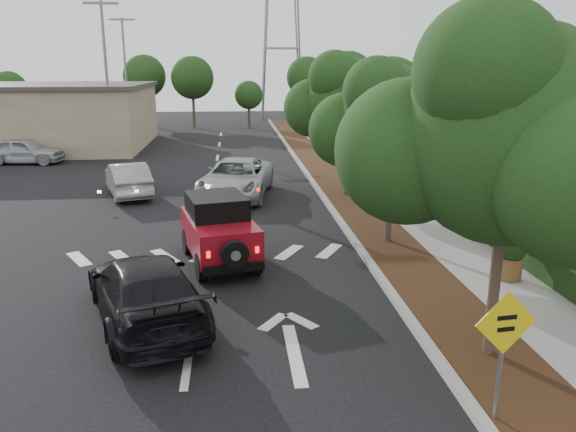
{
  "coord_description": "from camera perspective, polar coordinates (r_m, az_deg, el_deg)",
  "views": [
    {
      "loc": [
        0.93,
        -9.59,
        5.3
      ],
      "look_at": [
        2.18,
        3.0,
        1.92
      ],
      "focal_mm": 35.0,
      "sensor_mm": 36.0,
      "label": 1
    }
  ],
  "objects": [
    {
      "name": "ground",
      "position": [
        11.0,
        -10.1,
        -14.1
      ],
      "size": [
        120.0,
        120.0,
        0.0
      ],
      "primitive_type": "plane",
      "color": "black",
      "rests_on": "ground"
    },
    {
      "name": "curb",
      "position": [
        22.51,
        3.89,
        1.52
      ],
      "size": [
        0.2,
        70.0,
        0.15
      ],
      "primitive_type": "cube",
      "color": "#9E9B93",
      "rests_on": "ground"
    },
    {
      "name": "planting_strip",
      "position": [
        22.7,
        6.38,
        1.53
      ],
      "size": [
        1.8,
        70.0,
        0.12
      ],
      "primitive_type": "cube",
      "color": "black",
      "rests_on": "ground"
    },
    {
      "name": "sidewalk",
      "position": [
        23.17,
        10.99,
        1.62
      ],
      "size": [
        2.0,
        70.0,
        0.12
      ],
      "primitive_type": "cube",
      "color": "gray",
      "rests_on": "ground"
    },
    {
      "name": "hedge",
      "position": [
        23.53,
        14.3,
        2.49
      ],
      "size": [
        0.8,
        70.0,
        0.8
      ],
      "primitive_type": "cube",
      "color": "black",
      "rests_on": "ground"
    },
    {
      "name": "transmission_tower",
      "position": [
        58.06,
        -0.62,
        9.74
      ],
      "size": [
        7.0,
        4.0,
        28.0
      ],
      "primitive_type": null,
      "color": "slate",
      "rests_on": "ground"
    },
    {
      "name": "street_tree_near",
      "position": [
        11.51,
        19.57,
        -13.39
      ],
      "size": [
        3.8,
        3.8,
        5.92
      ],
      "primitive_type": null,
      "color": "black",
      "rests_on": "ground"
    },
    {
      "name": "street_tree_mid",
      "position": [
        17.57,
        10.05,
        -2.82
      ],
      "size": [
        3.2,
        3.2,
        5.32
      ],
      "primitive_type": null,
      "color": "black",
      "rests_on": "ground"
    },
    {
      "name": "street_tree_far",
      "position": [
        23.67,
        5.88,
        1.95
      ],
      "size": [
        3.4,
        3.4,
        5.62
      ],
      "primitive_type": null,
      "color": "black",
      "rests_on": "ground"
    },
    {
      "name": "light_pole_a",
      "position": [
        36.74,
        -17.35,
        6.0
      ],
      "size": [
        2.0,
        0.22,
        9.0
      ],
      "primitive_type": null,
      "color": "slate",
      "rests_on": "ground"
    },
    {
      "name": "light_pole_b",
      "position": [
        48.62,
        -15.76,
        8.16
      ],
      "size": [
        2.0,
        0.22,
        9.0
      ],
      "primitive_type": null,
      "color": "slate",
      "rests_on": "ground"
    },
    {
      "name": "red_jeep",
      "position": [
        15.65,
        -7.14,
        -1.26
      ],
      "size": [
        2.32,
        3.84,
        1.88
      ],
      "rotation": [
        0.0,
        0.0,
        0.22
      ],
      "color": "black",
      "rests_on": "ground"
    },
    {
      "name": "silver_suv_ahead",
      "position": [
        23.51,
        -5.3,
        3.82
      ],
      "size": [
        3.59,
        5.99,
        1.56
      ],
      "primitive_type": "imported",
      "rotation": [
        0.0,
        0.0,
        -0.19
      ],
      "color": "#A8ACB0",
      "rests_on": "ground"
    },
    {
      "name": "black_suv_oncoming",
      "position": [
        12.38,
        -14.32,
        -7.27
      ],
      "size": [
        3.48,
        5.31,
        1.43
      ],
      "primitive_type": "imported",
      "rotation": [
        0.0,
        0.0,
        3.47
      ],
      "color": "black",
      "rests_on": "ground"
    },
    {
      "name": "silver_sedan_oncoming",
      "position": [
        24.63,
        -15.95,
        3.63
      ],
      "size": [
        2.69,
        4.49,
        1.4
      ],
      "primitive_type": "imported",
      "rotation": [
        0.0,
        0.0,
        3.45
      ],
      "color": "#95989C",
      "rests_on": "ground"
    },
    {
      "name": "parked_suv",
      "position": [
        34.85,
        -25.23,
        6.01
      ],
      "size": [
        4.41,
        2.14,
        1.45
      ],
      "primitive_type": "imported",
      "rotation": [
        0.0,
        0.0,
        1.47
      ],
      "color": "#B0B2B8",
      "rests_on": "ground"
    },
    {
      "name": "speed_hump_sign",
      "position": [
        8.95,
        21.07,
        -11.59
      ],
      "size": [
        0.98,
        0.13,
        2.09
      ],
      "rotation": [
        0.0,
        0.0,
        0.11
      ],
      "color": "slate",
      "rests_on": "ground"
    },
    {
      "name": "terracotta_planter",
      "position": [
        15.02,
        21.77,
        -3.41
      ],
      "size": [
        0.71,
        0.71,
        1.24
      ],
      "rotation": [
        0.0,
        0.0,
        -0.01
      ],
      "color": "brown",
      "rests_on": "ground"
    }
  ]
}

